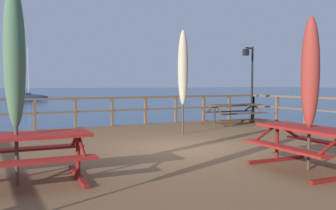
% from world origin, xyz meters
% --- Properties ---
extents(ground_plane, '(600.00, 600.00, 0.00)m').
position_xyz_m(ground_plane, '(0.00, 0.00, 0.00)').
color(ground_plane, navy).
extents(wooden_deck, '(13.88, 10.74, 0.69)m').
position_xyz_m(wooden_deck, '(0.00, 0.00, 0.34)').
color(wooden_deck, brown).
rests_on(wooden_deck, ground).
extents(railing_waterside_far, '(13.68, 0.10, 1.09)m').
position_xyz_m(railing_waterside_far, '(0.00, 5.22, 1.42)').
color(railing_waterside_far, brown).
rests_on(railing_waterside_far, wooden_deck).
extents(picnic_table_mid_left, '(1.51, 1.97, 0.78)m').
position_xyz_m(picnic_table_mid_left, '(0.84, -2.93, 1.25)').
color(picnic_table_mid_left, maroon).
rests_on(picnic_table_mid_left, wooden_deck).
extents(picnic_table_back_right, '(2.27, 1.53, 0.78)m').
position_xyz_m(picnic_table_back_right, '(-3.84, -1.52, 1.25)').
color(picnic_table_back_right, maroon).
rests_on(picnic_table_back_right, wooden_deck).
extents(picnic_table_mid_centre, '(2.27, 1.55, 0.78)m').
position_xyz_m(picnic_table_mid_centre, '(4.52, 3.74, 1.25)').
color(picnic_table_mid_centre, brown).
rests_on(picnic_table_mid_centre, wooden_deck).
extents(patio_umbrella_tall_mid_right, '(0.32, 0.32, 2.73)m').
position_xyz_m(patio_umbrella_tall_mid_right, '(0.86, -2.95, 2.43)').
color(patio_umbrella_tall_mid_right, '#4C3828').
rests_on(patio_umbrella_tall_mid_right, wooden_deck).
extents(patio_umbrella_tall_front, '(0.32, 0.32, 3.08)m').
position_xyz_m(patio_umbrella_tall_front, '(-3.85, -1.53, 2.64)').
color(patio_umbrella_tall_front, '#4C3828').
rests_on(patio_umbrella_tall_front, wooden_deck).
extents(patio_umbrella_tall_back_right, '(0.32, 0.32, 3.21)m').
position_xyz_m(patio_umbrella_tall_back_right, '(1.20, 2.08, 2.73)').
color(patio_umbrella_tall_back_right, '#4C3828').
rests_on(patio_umbrella_tall_back_right, wooden_deck).
extents(lamp_post_hooked, '(0.67, 0.32, 3.20)m').
position_xyz_m(lamp_post_hooked, '(6.05, 4.61, 2.80)').
color(lamp_post_hooked, black).
rests_on(lamp_post_hooked, wooden_deck).
extents(sailboat_distant, '(6.10, 2.09, 7.72)m').
position_xyz_m(sailboat_distant, '(1.61, 47.80, 0.51)').
color(sailboat_distant, navy).
rests_on(sailboat_distant, ground).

